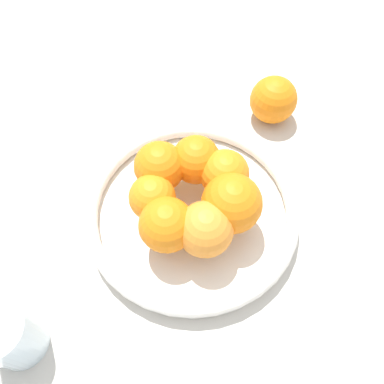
% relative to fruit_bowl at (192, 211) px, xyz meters
% --- Properties ---
extents(ground_plane, '(4.00, 4.00, 0.00)m').
position_rel_fruit_bowl_xyz_m(ground_plane, '(0.00, 0.00, -0.02)').
color(ground_plane, beige).
extents(fruit_bowl, '(0.32, 0.32, 0.04)m').
position_rel_fruit_bowl_xyz_m(fruit_bowl, '(0.00, 0.00, 0.00)').
color(fruit_bowl, silver).
rests_on(fruit_bowl, ground_plane).
extents(orange_pile, '(0.19, 0.18, 0.08)m').
position_rel_fruit_bowl_xyz_m(orange_pile, '(0.00, 0.00, 0.05)').
color(orange_pile, orange).
rests_on(orange_pile, fruit_bowl).
extents(stray_orange, '(0.08, 0.08, 0.08)m').
position_rel_fruit_bowl_xyz_m(stray_orange, '(-0.09, 0.23, 0.02)').
color(stray_orange, orange).
rests_on(stray_orange, ground_plane).
extents(drinking_glass, '(0.07, 0.07, 0.09)m').
position_rel_fruit_bowl_xyz_m(drinking_glass, '(0.03, -0.28, 0.03)').
color(drinking_glass, silver).
rests_on(drinking_glass, ground_plane).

